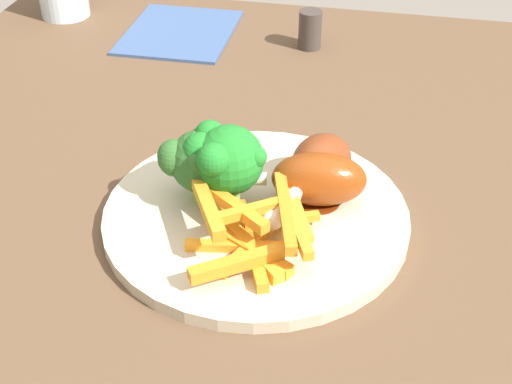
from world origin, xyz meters
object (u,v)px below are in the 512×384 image
object	(u,v)px
dinner_plate	(256,216)
chicken_drumstick_extra	(313,179)
broccoli_floret_front	(224,158)
pepper_shaker	(310,30)
carrot_fries_pile	(251,231)
chicken_drumstick_near	(315,172)
chicken_drumstick_far	(319,166)
broccoli_floret_back	(196,159)
broccoli_floret_middle	(221,157)
dining_table	(246,265)

from	to	relation	value
dinner_plate	chicken_drumstick_extra	bearing A→B (deg)	117.61
broccoli_floret_front	pepper_shaker	distance (m)	0.37
carrot_fries_pile	chicken_drumstick_near	xyz separation A→B (m)	(-0.09, 0.04, 0.00)
broccoli_floret_front	chicken_drumstick_far	bearing A→B (deg)	119.21
dinner_plate	carrot_fries_pile	bearing A→B (deg)	7.29
chicken_drumstick_near	pepper_shaker	xyz separation A→B (m)	(-0.33, -0.05, -0.01)
dinner_plate	broccoli_floret_back	size ratio (longest dim) A/B	3.94
dinner_plate	pepper_shaker	xyz separation A→B (m)	(-0.37, -0.01, 0.02)
broccoli_floret_middle	chicken_drumstick_near	xyz separation A→B (m)	(-0.03, 0.08, -0.02)
carrot_fries_pile	broccoli_floret_front	bearing A→B (deg)	-145.70
broccoli_floret_front	chicken_drumstick_near	bearing A→B (deg)	116.75
chicken_drumstick_far	dinner_plate	bearing A→B (deg)	-46.99
carrot_fries_pile	broccoli_floret_back	bearing A→B (deg)	-132.93
dining_table	broccoli_floret_front	distance (m)	0.18
dinner_plate	pepper_shaker	distance (m)	0.37
carrot_fries_pile	chicken_drumstick_extra	bearing A→B (deg)	151.24
dinner_plate	dining_table	bearing A→B (deg)	-158.37
carrot_fries_pile	chicken_drumstick_far	distance (m)	0.10
dining_table	pepper_shaker	bearing A→B (deg)	177.02
chicken_drumstick_near	carrot_fries_pile	bearing A→B (deg)	-24.42
dining_table	chicken_drumstick_extra	xyz separation A→B (m)	(0.04, 0.07, 0.15)
broccoli_floret_front	chicken_drumstick_extra	bearing A→B (deg)	106.39
chicken_drumstick_near	chicken_drumstick_extra	size ratio (longest dim) A/B	0.91
chicken_drumstick_far	broccoli_floret_front	bearing A→B (deg)	-60.79
carrot_fries_pile	dining_table	bearing A→B (deg)	-164.46
dining_table	broccoli_floret_middle	bearing A→B (deg)	-10.52
broccoli_floret_middle	chicken_drumstick_extra	bearing A→B (deg)	98.26
dinner_plate	carrot_fries_pile	world-z (taller)	carrot_fries_pile
chicken_drumstick_near	pepper_shaker	bearing A→B (deg)	-170.70
pepper_shaker	broccoli_floret_front	bearing A→B (deg)	-3.12
dining_table	pepper_shaker	xyz separation A→B (m)	(-0.31, 0.02, 0.14)
broccoli_floret_middle	pepper_shaker	world-z (taller)	broccoli_floret_middle
chicken_drumstick_far	chicken_drumstick_near	bearing A→B (deg)	-20.92
broccoli_floret_front	pepper_shaker	bearing A→B (deg)	176.88
dining_table	dinner_plate	world-z (taller)	dinner_plate
dinner_plate	broccoli_floret_middle	world-z (taller)	broccoli_floret_middle
broccoli_floret_middle	broccoli_floret_back	world-z (taller)	same
chicken_drumstick_extra	dining_table	bearing A→B (deg)	-118.01
carrot_fries_pile	chicken_drumstick_far	world-z (taller)	chicken_drumstick_far
chicken_drumstick_far	carrot_fries_pile	bearing A→B (deg)	-24.23
chicken_drumstick_far	broccoli_floret_back	bearing A→B (deg)	-70.79
carrot_fries_pile	chicken_drumstick_near	size ratio (longest dim) A/B	0.98
broccoli_floret_back	carrot_fries_pile	size ratio (longest dim) A/B	0.53
dinner_plate	chicken_drumstick_far	bearing A→B (deg)	133.01
broccoli_floret_back	carrot_fries_pile	distance (m)	0.09
chicken_drumstick_far	chicken_drumstick_extra	world-z (taller)	chicken_drumstick_far
carrot_fries_pile	chicken_drumstick_near	world-z (taller)	chicken_drumstick_near
carrot_fries_pile	pepper_shaker	world-z (taller)	carrot_fries_pile
chicken_drumstick_far	pepper_shaker	distance (m)	0.33
broccoli_floret_back	pepper_shaker	size ratio (longest dim) A/B	1.39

